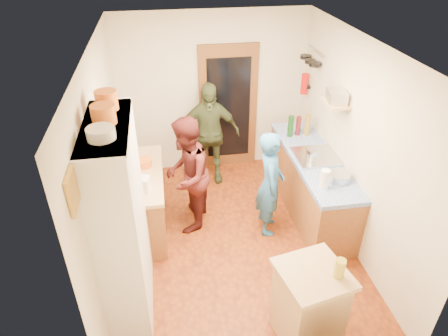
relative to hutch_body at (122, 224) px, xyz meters
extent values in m
cube|color=#87390E|center=(1.30, 0.80, -1.11)|extent=(3.00, 4.00, 0.02)
cube|color=silver|center=(1.30, 0.80, 1.51)|extent=(3.00, 4.00, 0.02)
cube|color=beige|center=(1.30, 2.81, 0.20)|extent=(3.00, 0.02, 2.60)
cube|color=beige|center=(1.30, -1.21, 0.20)|extent=(3.00, 0.02, 2.60)
cube|color=beige|center=(-0.21, 0.80, 0.20)|extent=(0.02, 4.00, 2.60)
cube|color=beige|center=(2.81, 0.80, 0.20)|extent=(0.02, 4.00, 2.60)
cube|color=brown|center=(1.55, 2.77, -0.05)|extent=(0.95, 0.06, 2.10)
cube|color=black|center=(1.55, 2.74, -0.05)|extent=(0.70, 0.02, 1.70)
cube|color=white|center=(0.00, 0.00, 0.00)|extent=(0.40, 1.20, 2.20)
cube|color=white|center=(0.00, 0.00, 1.08)|extent=(0.40, 1.14, 0.04)
cylinder|color=white|center=(0.00, -0.26, 1.15)|extent=(0.23, 0.23, 0.10)
cylinder|color=orange|center=(0.00, 0.03, 1.18)|extent=(0.21, 0.21, 0.17)
cylinder|color=orange|center=(0.00, 0.33, 1.19)|extent=(0.20, 0.20, 0.18)
cube|color=brown|center=(0.10, 1.25, -0.68)|extent=(0.60, 1.40, 0.85)
cube|color=tan|center=(0.10, 1.25, -0.23)|extent=(0.64, 1.44, 0.05)
cube|color=white|center=(0.15, 0.87, -0.11)|extent=(0.27, 0.22, 0.18)
cylinder|color=white|center=(0.05, 1.05, -0.12)|extent=(0.16, 0.16, 0.16)
cylinder|color=orange|center=(0.18, 1.42, -0.15)|extent=(0.24, 0.24, 0.10)
cube|color=tan|center=(0.12, 1.77, -0.19)|extent=(0.33, 0.26, 0.02)
cube|color=brown|center=(2.50, 1.30, -0.68)|extent=(0.60, 2.20, 0.84)
cube|color=#0D38AD|center=(2.50, 1.30, -0.23)|extent=(0.62, 2.22, 0.06)
cube|color=silver|center=(2.50, 1.26, -0.18)|extent=(0.55, 0.58, 0.04)
cylinder|color=silver|center=(2.45, 1.20, -0.09)|extent=(0.21, 0.21, 0.14)
cylinder|color=#143F14|center=(2.35, 1.94, -0.04)|extent=(0.10, 0.10, 0.33)
cylinder|color=#591419|center=(2.48, 1.97, -0.05)|extent=(0.09, 0.09, 0.29)
cylinder|color=olive|center=(2.61, 1.94, -0.03)|extent=(0.10, 0.10, 0.34)
cylinder|color=white|center=(2.35, 0.56, -0.07)|extent=(0.13, 0.13, 0.25)
cylinder|color=silver|center=(2.60, 0.68, -0.15)|extent=(0.29, 0.29, 0.10)
cube|color=tan|center=(1.75, -0.74, -0.67)|extent=(0.65, 0.65, 0.86)
cube|color=tan|center=(1.75, -0.74, -0.22)|extent=(0.73, 0.73, 0.05)
cube|color=white|center=(1.70, -0.71, -0.21)|extent=(0.40, 0.34, 0.02)
cylinder|color=#AD9E2D|center=(1.96, -0.83, -0.09)|extent=(0.12, 0.12, 0.20)
cylinder|color=silver|center=(2.76, 2.33, 0.95)|extent=(0.02, 0.65, 0.02)
cylinder|color=black|center=(2.70, 2.15, 0.82)|extent=(0.18, 0.18, 0.05)
cylinder|color=black|center=(2.70, 2.35, 0.80)|extent=(0.16, 0.16, 0.05)
cylinder|color=black|center=(2.70, 2.55, 0.81)|extent=(0.17, 0.17, 0.05)
cube|color=tan|center=(2.67, 1.25, 0.60)|extent=(0.26, 0.42, 0.03)
cube|color=silver|center=(2.67, 1.25, 0.69)|extent=(0.26, 0.33, 0.15)
cube|color=black|center=(2.77, 2.50, 0.35)|extent=(0.06, 0.10, 0.04)
cylinder|color=red|center=(2.71, 2.50, 0.40)|extent=(0.11, 0.11, 0.32)
cube|color=gold|center=(-0.18, -0.75, 0.95)|extent=(0.03, 0.25, 0.30)
imported|color=#2B65A2|center=(1.82, 0.94, -0.36)|extent=(0.45, 0.60, 1.49)
imported|color=#441615|center=(0.77, 1.26, -0.29)|extent=(0.81, 0.93, 1.63)
imported|color=#354125|center=(1.18, 2.34, -0.27)|extent=(0.99, 0.46, 1.66)
camera|label=1|loc=(0.51, -3.19, 2.59)|focal=32.00mm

